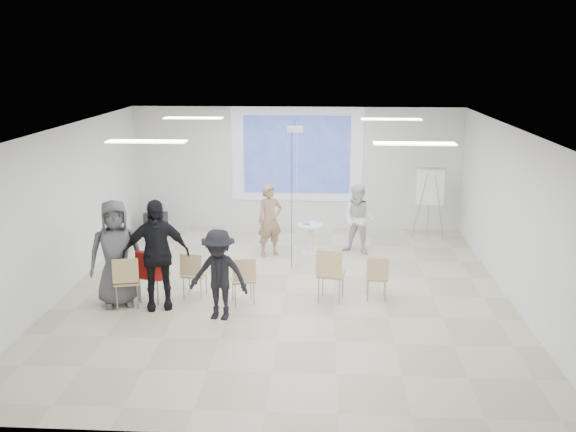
# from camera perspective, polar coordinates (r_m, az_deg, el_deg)

# --- Properties ---
(floor) EXTENTS (8.00, 9.00, 0.10)m
(floor) POSITION_cam_1_polar(r_m,az_deg,el_deg) (11.82, -0.23, -7.08)
(floor) COLOR beige
(floor) RESTS_ON ground
(ceiling) EXTENTS (8.00, 9.00, 0.10)m
(ceiling) POSITION_cam_1_polar(r_m,az_deg,el_deg) (11.07, -0.24, 8.02)
(ceiling) COLOR white
(ceiling) RESTS_ON wall_back
(wall_back) EXTENTS (8.00, 0.10, 3.00)m
(wall_back) POSITION_cam_1_polar(r_m,az_deg,el_deg) (15.79, 0.80, 4.26)
(wall_back) COLOR silver
(wall_back) RESTS_ON floor
(wall_left) EXTENTS (0.10, 9.00, 3.00)m
(wall_left) POSITION_cam_1_polar(r_m,az_deg,el_deg) (12.28, -19.46, 0.48)
(wall_left) COLOR silver
(wall_left) RESTS_ON floor
(wall_right) EXTENTS (0.10, 9.00, 3.00)m
(wall_right) POSITION_cam_1_polar(r_m,az_deg,el_deg) (11.81, 19.77, -0.08)
(wall_right) COLOR silver
(wall_right) RESTS_ON floor
(projection_halo) EXTENTS (3.20, 0.01, 2.30)m
(projection_halo) POSITION_cam_1_polar(r_m,az_deg,el_deg) (15.67, 0.79, 5.48)
(projection_halo) COLOR silver
(projection_halo) RESTS_ON wall_back
(projection_image) EXTENTS (2.60, 0.01, 1.90)m
(projection_image) POSITION_cam_1_polar(r_m,az_deg,el_deg) (15.65, 0.79, 5.47)
(projection_image) COLOR #3045A5
(projection_image) RESTS_ON wall_back
(pedestal_table) EXTENTS (0.71, 0.71, 0.68)m
(pedestal_table) POSITION_cam_1_polar(r_m,az_deg,el_deg) (13.91, 1.99, -1.89)
(pedestal_table) COLOR white
(pedestal_table) RESTS_ON floor
(player_left) EXTENTS (0.77, 0.69, 1.76)m
(player_left) POSITION_cam_1_polar(r_m,az_deg,el_deg) (13.70, -1.62, 0.03)
(player_left) COLOR #A17C63
(player_left) RESTS_ON floor
(player_right) EXTENTS (1.00, 0.91, 1.68)m
(player_right) POSITION_cam_1_polar(r_m,az_deg,el_deg) (13.94, 6.31, 0.04)
(player_right) COLOR white
(player_right) RESTS_ON floor
(controller_left) EXTENTS (0.08, 0.11, 0.04)m
(controller_left) POSITION_cam_1_polar(r_m,az_deg,el_deg) (13.87, -0.80, 1.40)
(controller_left) COLOR white
(controller_left) RESTS_ON player_left
(controller_right) EXTENTS (0.08, 0.12, 0.04)m
(controller_right) POSITION_cam_1_polar(r_m,az_deg,el_deg) (14.10, 5.56, 1.46)
(controller_right) COLOR white
(controller_right) RESTS_ON player_right
(chair_far_left) EXTENTS (0.52, 0.55, 0.92)m
(chair_far_left) POSITION_cam_1_polar(r_m,az_deg,el_deg) (11.30, -14.16, -5.37)
(chair_far_left) COLOR tan
(chair_far_left) RESTS_ON floor
(chair_left_mid) EXTENTS (0.56, 0.58, 0.94)m
(chair_left_mid) POSITION_cam_1_polar(r_m,az_deg,el_deg) (11.46, -12.09, -4.89)
(chair_left_mid) COLOR tan
(chair_left_mid) RESTS_ON floor
(chair_left_inner) EXTENTS (0.44, 0.47, 0.85)m
(chair_left_inner) POSITION_cam_1_polar(r_m,az_deg,el_deg) (11.53, -8.43, -4.90)
(chair_left_inner) COLOR tan
(chair_left_inner) RESTS_ON floor
(chair_center) EXTENTS (0.50, 0.52, 0.86)m
(chair_center) POSITION_cam_1_polar(r_m,az_deg,el_deg) (11.15, -3.97, -5.42)
(chair_center) COLOR tan
(chair_center) RESTS_ON floor
(chair_right_inner) EXTENTS (0.54, 0.56, 0.97)m
(chair_right_inner) POSITION_cam_1_polar(r_m,az_deg,el_deg) (11.24, 3.78, -4.89)
(chair_right_inner) COLOR tan
(chair_right_inner) RESTS_ON floor
(chair_right_far) EXTENTS (0.39, 0.42, 0.81)m
(chair_right_far) POSITION_cam_1_polar(r_m,az_deg,el_deg) (11.42, 7.91, -5.18)
(chair_right_far) COLOR tan
(chair_right_far) RESTS_ON floor
(red_jacket) EXTENTS (0.50, 0.25, 0.47)m
(red_jacket) POSITION_cam_1_polar(r_m,az_deg,el_deg) (11.27, -12.20, -4.35)
(red_jacket) COLOR #A21814
(red_jacket) RESTS_ON chair_left_mid
(laptop) EXTENTS (0.33, 0.26, 0.02)m
(laptop) POSITION_cam_1_polar(r_m,az_deg,el_deg) (11.63, -8.29, -4.96)
(laptop) COLOR black
(laptop) RESTS_ON chair_left_inner
(audience_left) EXTENTS (1.42, 1.05, 2.19)m
(audience_left) POSITION_cam_1_polar(r_m,az_deg,el_deg) (11.05, -11.68, -2.66)
(audience_left) COLOR black
(audience_left) RESTS_ON floor
(audience_mid) EXTENTS (1.21, 0.80, 1.72)m
(audience_mid) POSITION_cam_1_polar(r_m,az_deg,el_deg) (10.50, -6.18, -4.68)
(audience_mid) COLOR black
(audience_mid) RESTS_ON floor
(audience_outer) EXTENTS (1.19, 0.98, 2.09)m
(audience_outer) POSITION_cam_1_polar(r_m,az_deg,el_deg) (11.35, -15.08, -2.67)
(audience_outer) COLOR #535458
(audience_outer) RESTS_ON floor
(flipchart_easel) EXTENTS (0.75, 0.57, 1.73)m
(flipchart_easel) POSITION_cam_1_polar(r_m,az_deg,el_deg) (15.08, 12.52, 2.56)
(flipchart_easel) COLOR #92949A
(flipchart_easel) RESTS_ON floor
(av_cart) EXTENTS (0.55, 0.48, 0.71)m
(av_cart) POSITION_cam_1_polar(r_m,az_deg,el_deg) (15.89, -11.68, -0.31)
(av_cart) COLOR black
(av_cart) RESTS_ON floor
(ceiling_projector) EXTENTS (0.30, 0.25, 3.00)m
(ceiling_projector) POSITION_cam_1_polar(r_m,az_deg,el_deg) (12.58, 0.64, 7.14)
(ceiling_projector) COLOR white
(ceiling_projector) RESTS_ON ceiling
(fluor_panel_nw) EXTENTS (1.20, 0.30, 0.02)m
(fluor_panel_nw) POSITION_cam_1_polar(r_m,az_deg,el_deg) (13.32, -8.41, 8.61)
(fluor_panel_nw) COLOR white
(fluor_panel_nw) RESTS_ON ceiling
(fluor_panel_ne) EXTENTS (1.20, 0.30, 0.02)m
(fluor_panel_ne) POSITION_cam_1_polar(r_m,az_deg,el_deg) (13.11, 9.17, 8.49)
(fluor_panel_ne) COLOR white
(fluor_panel_ne) RESTS_ON ceiling
(fluor_panel_sw) EXTENTS (1.20, 0.30, 0.02)m
(fluor_panel_sw) POSITION_cam_1_polar(r_m,az_deg,el_deg) (9.94, -12.46, 6.49)
(fluor_panel_sw) COLOR white
(fluor_panel_sw) RESTS_ON ceiling
(fluor_panel_se) EXTENTS (1.20, 0.30, 0.02)m
(fluor_panel_se) POSITION_cam_1_polar(r_m,az_deg,el_deg) (9.66, 11.19, 6.33)
(fluor_panel_se) COLOR white
(fluor_panel_se) RESTS_ON ceiling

